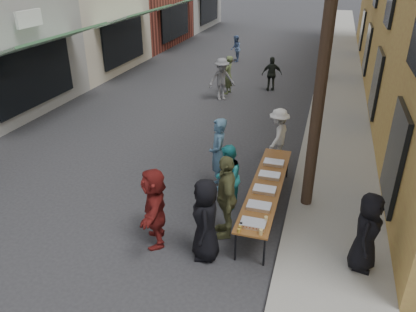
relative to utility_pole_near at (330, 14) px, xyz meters
The scene contains 24 objects.
ground 6.91m from the utility_pole_near, 145.10° to the right, with size 120.00×120.00×0.00m, color #28282B.
sidewalk 12.82m from the utility_pole_near, 86.66° to the left, with size 2.20×60.00×0.10m, color gray.
utility_pole_near is the anchor object (origin of this frame).
serving_table 3.94m from the utility_pole_near, 148.65° to the right, with size 0.70×4.00×0.75m.
catering_tray_sausage 4.42m from the utility_pole_near, 112.60° to the right, with size 0.50×0.33×0.08m, color maroon.
catering_tray_foil_b 4.13m from the utility_pole_near, 120.53° to the right, with size 0.50×0.33×0.08m, color #B2B2B7.
catering_tray_buns 3.92m from the utility_pole_near, 136.92° to the right, with size 0.50×0.33×0.08m, color tan.
catering_tray_foil_d 3.83m from the utility_pole_near, behind, with size 0.50×0.33×0.08m, color #B2B2B7.
catering_tray_buns_end 3.86m from the utility_pole_near, 149.62° to the left, with size 0.50×0.33×0.08m, color tan.
condiment_jar_a 4.62m from the utility_pole_near, 114.43° to the right, with size 0.07×0.07×0.08m, color #A57F26.
condiment_jar_b 4.57m from the utility_pole_near, 115.32° to the right, with size 0.07×0.07×0.08m, color #A57F26.
condiment_jar_c 4.52m from the utility_pole_near, 116.27° to the right, with size 0.07×0.07×0.08m, color #A57F26.
cup_stack 4.49m from the utility_pole_near, 106.32° to the right, with size 0.08×0.08×0.12m, color tan.
guest_front_a 4.75m from the utility_pole_near, 126.30° to the right, with size 0.86×0.56×1.76m, color black.
guest_front_b 4.24m from the utility_pole_near, behind, with size 0.70×0.46×1.93m, color #476D8B.
guest_front_c 4.16m from the utility_pole_near, 161.57° to the right, with size 0.80×0.62×1.64m, color teal.
guest_front_d 4.44m from the utility_pole_near, 114.99° to the left, with size 1.06×0.61×1.64m, color silver.
guest_front_e 4.23m from the utility_pole_near, 134.55° to the right, with size 1.12×0.47×1.91m, color brown.
guest_queue_back 5.24m from the utility_pole_near, 141.68° to the right, with size 1.62×0.52×1.75m, color maroon.
server 4.29m from the utility_pole_near, 59.63° to the right, with size 0.79×0.52×1.62m, color black.
passerby_left 9.23m from the utility_pole_near, 119.23° to the left, with size 1.15×0.66×1.77m, color slate.
passerby_mid 10.30m from the utility_pole_near, 103.96° to the left, with size 0.90×0.38×1.54m, color black.
passerby_right 9.99m from the utility_pole_near, 116.20° to the left, with size 0.61×0.40×1.67m, color #4F5F37.
passerby_far 15.81m from the utility_pole_near, 109.79° to the left, with size 0.72×0.56×1.49m, color #4F699A.
Camera 1 is at (4.43, -5.76, 5.52)m, focal length 35.00 mm.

